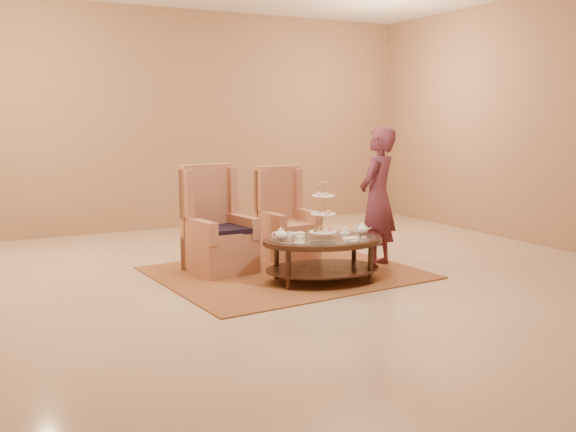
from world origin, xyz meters
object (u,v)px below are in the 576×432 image
tea_table (323,246)px  person (378,198)px  armchair_right (284,227)px  armchair_left (216,236)px

tea_table → person: size_ratio=0.88×
tea_table → person: (0.95, 0.35, 0.44)m
tea_table → armchair_right: (0.20, 1.36, -0.01)m
tea_table → armchair_left: armchair_left is taller
tea_table → armchair_left: (-0.85, 1.01, 0.02)m
armchair_left → armchair_right: 1.11m
armchair_right → person: (0.75, -1.01, 0.45)m
armchair_left → person: 1.96m
tea_table → armchair_left: bearing=141.2°
person → armchair_left: bearing=-51.8°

